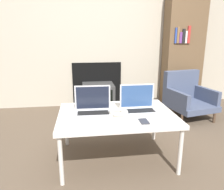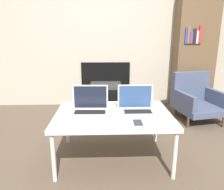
{
  "view_description": "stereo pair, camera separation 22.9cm",
  "coord_description": "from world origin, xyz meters",
  "px_view_note": "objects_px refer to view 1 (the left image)",
  "views": [
    {
      "loc": [
        -0.3,
        -1.62,
        1.17
      ],
      "look_at": [
        0.0,
        0.57,
        0.56
      ],
      "focal_mm": 35.0,
      "sensor_mm": 36.0,
      "label": 1
    },
    {
      "loc": [
        -0.07,
        -1.64,
        1.17
      ],
      "look_at": [
        0.0,
        0.57,
        0.56
      ],
      "focal_mm": 35.0,
      "sensor_mm": 36.0,
      "label": 2
    }
  ],
  "objects_px": {
    "headphones": "(119,112)",
    "phone": "(144,121)",
    "laptop_left": "(93,107)",
    "tv": "(98,97)",
    "armchair": "(187,96)",
    "laptop_right": "(138,105)"
  },
  "relations": [
    {
      "from": "headphones",
      "to": "phone",
      "type": "height_order",
      "value": "headphones"
    },
    {
      "from": "laptop_left",
      "to": "tv",
      "type": "distance_m",
      "value": 1.5
    },
    {
      "from": "armchair",
      "to": "headphones",
      "type": "bearing_deg",
      "value": -150.38
    },
    {
      "from": "laptop_left",
      "to": "laptop_right",
      "type": "distance_m",
      "value": 0.43
    },
    {
      "from": "phone",
      "to": "armchair",
      "type": "height_order",
      "value": "armchair"
    },
    {
      "from": "tv",
      "to": "laptop_right",
      "type": "bearing_deg",
      "value": -79.29
    },
    {
      "from": "laptop_right",
      "to": "armchair",
      "type": "height_order",
      "value": "laptop_right"
    },
    {
      "from": "headphones",
      "to": "laptop_left",
      "type": "bearing_deg",
      "value": 164.83
    },
    {
      "from": "laptop_right",
      "to": "phone",
      "type": "bearing_deg",
      "value": -94.57
    },
    {
      "from": "laptop_left",
      "to": "tv",
      "type": "xyz_separation_m",
      "value": [
        0.16,
        1.45,
        -0.32
      ]
    },
    {
      "from": "laptop_right",
      "to": "tv",
      "type": "height_order",
      "value": "laptop_right"
    },
    {
      "from": "headphones",
      "to": "tv",
      "type": "bearing_deg",
      "value": 92.82
    },
    {
      "from": "tv",
      "to": "armchair",
      "type": "relative_size",
      "value": 0.7
    },
    {
      "from": "headphones",
      "to": "tv",
      "type": "distance_m",
      "value": 1.54
    },
    {
      "from": "laptop_left",
      "to": "tv",
      "type": "height_order",
      "value": "laptop_left"
    },
    {
      "from": "phone",
      "to": "laptop_right",
      "type": "bearing_deg",
      "value": 85.74
    },
    {
      "from": "laptop_right",
      "to": "tv",
      "type": "distance_m",
      "value": 1.51
    },
    {
      "from": "laptop_left",
      "to": "phone",
      "type": "relative_size",
      "value": 2.82
    },
    {
      "from": "laptop_left",
      "to": "headphones",
      "type": "bearing_deg",
      "value": -13.61
    },
    {
      "from": "headphones",
      "to": "phone",
      "type": "xyz_separation_m",
      "value": [
        0.18,
        -0.21,
        -0.01
      ]
    },
    {
      "from": "laptop_right",
      "to": "phone",
      "type": "relative_size",
      "value": 2.78
    },
    {
      "from": "armchair",
      "to": "laptop_left",
      "type": "bearing_deg",
      "value": -156.92
    }
  ]
}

